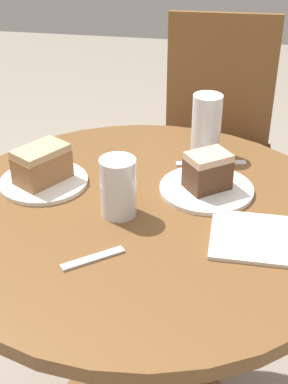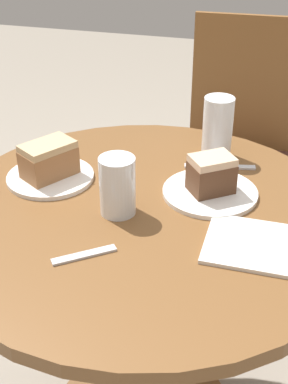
% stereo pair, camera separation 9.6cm
% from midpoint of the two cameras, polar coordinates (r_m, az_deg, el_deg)
% --- Properties ---
extents(table, '(0.88, 0.88, 0.71)m').
position_cam_midpoint_polar(table, '(1.25, 2.24, -9.21)').
color(table, brown).
rests_on(table, ground_plane).
extents(chair, '(0.42, 0.44, 0.92)m').
position_cam_midpoint_polar(chair, '(1.90, 11.41, 3.93)').
color(chair, brown).
rests_on(chair, ground_plane).
extents(plate_near, '(0.21, 0.21, 0.01)m').
position_cam_midpoint_polar(plate_near, '(1.19, 9.36, -0.10)').
color(plate_near, white).
rests_on(plate_near, table).
extents(plate_far, '(0.20, 0.20, 0.01)m').
position_cam_midpoint_polar(plate_far, '(1.25, -7.79, 1.56)').
color(plate_far, white).
rests_on(plate_far, table).
extents(cake_slice_near, '(0.11, 0.11, 0.08)m').
position_cam_midpoint_polar(cake_slice_near, '(1.17, 9.55, 1.85)').
color(cake_slice_near, brown).
rests_on(cake_slice_near, plate_near).
extents(cake_slice_far, '(0.13, 0.14, 0.08)m').
position_cam_midpoint_polar(cake_slice_far, '(1.23, -7.94, 3.40)').
color(cake_slice_far, '#9E6B42').
rests_on(cake_slice_far, plate_far).
extents(glass_lemonade, '(0.07, 0.07, 0.13)m').
position_cam_midpoint_polar(glass_lemonade, '(1.09, -0.31, 0.37)').
color(glass_lemonade, beige).
rests_on(glass_lemonade, table).
extents(glass_water, '(0.07, 0.07, 0.15)m').
position_cam_midpoint_polar(glass_water, '(1.33, 9.91, 6.42)').
color(glass_water, silver).
rests_on(glass_water, table).
extents(napkin_stack, '(0.16, 0.16, 0.01)m').
position_cam_midpoint_polar(napkin_stack, '(1.05, 13.71, -5.46)').
color(napkin_stack, silver).
rests_on(napkin_stack, table).
extents(fork, '(0.17, 0.05, 0.00)m').
position_cam_midpoint_polar(fork, '(1.31, 10.19, 2.63)').
color(fork, silver).
rests_on(fork, table).
extents(spoon, '(0.11, 0.09, 0.00)m').
position_cam_midpoint_polar(spoon, '(1.00, -3.64, -6.80)').
color(spoon, silver).
rests_on(spoon, table).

